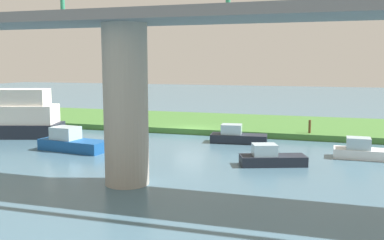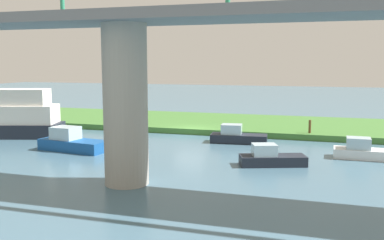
# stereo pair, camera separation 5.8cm
# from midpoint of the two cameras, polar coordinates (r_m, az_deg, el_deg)

# --- Properties ---
(ground_plane) EXTENTS (160.00, 160.00, 0.00)m
(ground_plane) POSITION_cam_midpoint_polar(r_m,az_deg,el_deg) (36.62, -0.35, -1.99)
(ground_plane) COLOR #476B7F
(grassy_bank) EXTENTS (80.00, 12.00, 0.50)m
(grassy_bank) POSITION_cam_midpoint_polar(r_m,az_deg,el_deg) (42.28, 2.07, -0.35)
(grassy_bank) COLOR #427533
(grassy_bank) RESTS_ON ground
(bridge_pylon) EXTENTS (2.23, 2.23, 8.07)m
(bridge_pylon) POSITION_cam_midpoint_polar(r_m,az_deg,el_deg) (21.59, -8.92, 1.94)
(bridge_pylon) COLOR #9E998E
(bridge_pylon) RESTS_ON ground
(bridge_span) EXTENTS (66.47, 4.30, 3.25)m
(bridge_span) POSITION_cam_midpoint_polar(r_m,az_deg,el_deg) (21.64, -9.15, 13.96)
(bridge_span) COLOR slate
(bridge_span) RESTS_ON bridge_pylon
(person_on_bank) EXTENTS (0.51, 0.51, 1.39)m
(person_on_bank) POSITION_cam_midpoint_polar(r_m,az_deg,el_deg) (40.52, -6.89, 0.61)
(person_on_bank) COLOR #2D334C
(person_on_bank) RESTS_ON grassy_bank
(mooring_post) EXTENTS (0.20, 0.20, 1.06)m
(mooring_post) POSITION_cam_midpoint_polar(r_m,az_deg,el_deg) (35.72, 15.41, -0.85)
(mooring_post) COLOR brown
(mooring_post) RESTS_ON grassy_bank
(pontoon_yellow) EXTENTS (9.03, 5.20, 4.38)m
(pontoon_yellow) POSITION_cam_midpoint_polar(r_m,az_deg,el_deg) (38.47, -22.94, 0.31)
(pontoon_yellow) COLOR #1E232D
(pontoon_yellow) RESTS_ON ground
(houseboat_blue) EXTENTS (5.17, 2.43, 1.66)m
(houseboat_blue) POSITION_cam_midpoint_polar(r_m,az_deg,el_deg) (31.28, -15.87, -2.86)
(houseboat_blue) COLOR #195199
(houseboat_blue) RESTS_ON ground
(riverboat_paddlewheel) EXTENTS (4.17, 2.63, 1.31)m
(riverboat_paddlewheel) POSITION_cam_midpoint_polar(r_m,az_deg,el_deg) (26.22, 10.42, -4.98)
(riverboat_paddlewheel) COLOR #1E232D
(riverboat_paddlewheel) RESTS_ON ground
(motorboat_red) EXTENTS (4.41, 1.92, 1.43)m
(motorboat_red) POSITION_cam_midpoint_polar(r_m,az_deg,el_deg) (33.14, 5.98, -2.17)
(motorboat_red) COLOR #1E232D
(motorboat_red) RESTS_ON ground
(skiff_small) EXTENTS (4.13, 1.54, 1.37)m
(skiff_small) POSITION_cam_midpoint_polar(r_m,az_deg,el_deg) (29.69, 22.05, -3.90)
(skiff_small) COLOR white
(skiff_small) RESTS_ON ground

